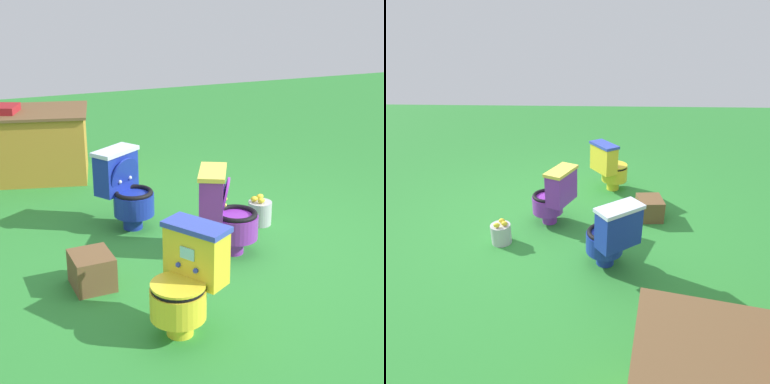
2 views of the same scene
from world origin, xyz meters
TOP-DOWN VIEW (x-y plane):
  - ground at (0.00, 0.00)m, footprint 14.00×14.00m
  - toilet_yellow at (-0.80, -1.01)m, footprint 0.63×0.61m
  - toilet_purple at (-0.11, -0.03)m, footprint 0.62×0.57m
  - toilet_blue at (-0.74, 0.79)m, footprint 0.61×0.63m
  - vendor_table at (-1.47, 2.54)m, footprint 1.61×1.15m
  - small_crate at (-1.27, -0.21)m, footprint 0.32×0.36m
  - lemon_bucket at (0.44, 0.41)m, footprint 0.22×0.22m

SIDE VIEW (x-z plane):
  - ground at x=0.00m, z-range 0.00..0.00m
  - lemon_bucket at x=0.44m, z-range -0.02..0.26m
  - small_crate at x=-1.27m, z-range 0.00..0.27m
  - toilet_yellow at x=-0.80m, z-range 0.01..0.73m
  - toilet_purple at x=-0.11m, z-range 0.01..0.74m
  - toilet_blue at x=-0.74m, z-range 0.01..0.74m
  - vendor_table at x=-1.47m, z-range -0.03..0.82m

